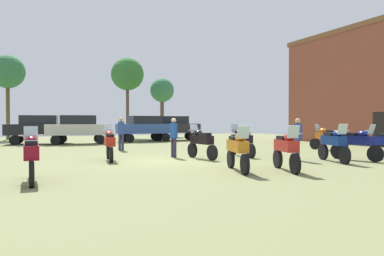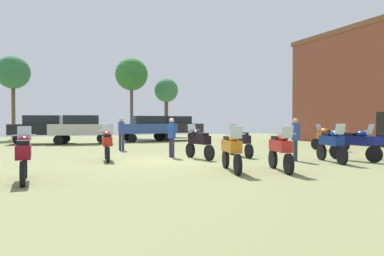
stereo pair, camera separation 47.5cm
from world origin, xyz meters
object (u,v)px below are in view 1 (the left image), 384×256
Objects in this scene: car_3 at (173,126)px; motorcycle_6 at (110,143)px; motorcycle_11 at (201,142)px; motorcycle_3 at (286,149)px; person_3 at (174,134)px; motorcycle_9 at (356,143)px; car_4 at (78,127)px; tree_1 at (127,75)px; tree_2 at (8,72)px; tree_3 at (162,91)px; motorcycle_1 at (328,137)px; person_1 at (298,136)px; car_5 at (145,127)px; motorcycle_5 at (238,149)px; person_2 at (121,131)px; car_1 at (39,127)px; motorcycle_10 at (31,155)px; motorcycle_8 at (334,143)px; motorcycle_7 at (241,141)px.

motorcycle_6 is at bearing 160.02° from car_3.
car_3 reaches higher than motorcycle_11.
motorcycle_11 is at bearing -61.81° from motorcycle_3.
motorcycle_9 is at bearing 42.39° from person_3.
car_4 is 0.57× the size of tree_1.
tree_2 is (-4.55, 20.63, 5.12)m from motorcycle_6.
car_3 is at bearing -103.34° from tree_3.
tree_2 reaches higher than car_3.
car_3 is at bearing 144.72° from person_3.
motorcycle_6 is 10.06m from motorcycle_9.
tree_3 reaches higher than motorcycle_6.
motorcycle_1 is 1.28× the size of person_3.
car_4 is 16.16m from person_1.
motorcycle_11 is (-0.83, 4.49, -0.00)m from motorcycle_3.
car_3 is 1.05× the size of car_5.
car_4 is 0.60× the size of tree_2.
car_5 is (0.86, 17.93, 0.45)m from motorcycle_3.
tree_1 is (-6.15, 19.65, 5.40)m from motorcycle_1.
motorcycle_5 is at bearing 175.90° from car_3.
motorcycle_6 is at bearing -115.15° from tree_3.
car_1 is at bearing 151.47° from person_2.
motorcycle_9 is 2.44m from person_1.
motorcycle_10 is (-14.98, -4.56, 0.00)m from motorcycle_1.
person_1 reaches higher than motorcycle_5.
motorcycle_5 is at bearing -153.62° from car_1.
motorcycle_5 is 0.97× the size of motorcycle_6.
motorcycle_10 is at bearing -116.83° from tree_3.
tree_3 is (-2.18, 20.73, 4.00)m from motorcycle_1.
motorcycle_5 is at bearing -73.36° from tree_2.
motorcycle_1 reaches higher than motorcycle_6.
motorcycle_11 is 1.19× the size of person_2.
person_3 is at bearing -162.37° from car_4.
motorcycle_8 is (3.37, 1.27, 0.02)m from motorcycle_3.
motorcycle_8 is 0.30× the size of tree_2.
motorcycle_6 is 1.29× the size of person_3.
motorcycle_11 is (-8.34, -1.18, 0.00)m from motorcycle_1.
motorcycle_10 is 7.45m from motorcycle_11.
motorcycle_5 is 3.95m from motorcycle_11.
car_5 reaches higher than motorcycle_3.
motorcycle_9 reaches higher than motorcycle_6.
motorcycle_8 is at bearing -139.40° from car_1.
car_3 is at bearing 58.16° from motorcycle_10.
motorcycle_6 is at bearing 176.40° from motorcycle_7.
motorcycle_10 is at bearing -110.03° from tree_1.
tree_1 is at bearing -75.33° from motorcycle_3.
motorcycle_5 is 4.88m from motorcycle_8.
motorcycle_5 is 0.30× the size of tree_2.
car_5 is at bearing -75.00° from motorcycle_3.
tree_2 reaches higher than motorcycle_7.
tree_2 is at bearing 70.75° from car_3.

